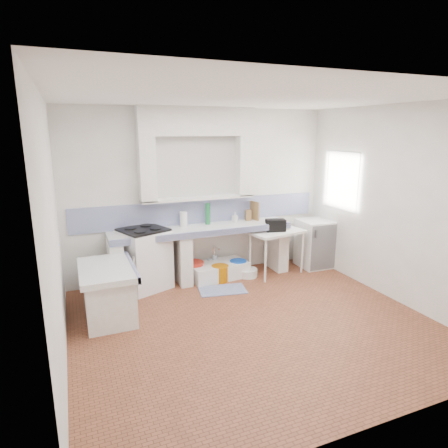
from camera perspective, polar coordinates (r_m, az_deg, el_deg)
name	(u,v)px	position (r m, az deg, el deg)	size (l,w,h in m)	color
floor	(253,323)	(5.17, 4.34, -14.43)	(4.50, 4.50, 0.00)	brown
ceiling	(258,97)	(4.58, 5.00, 18.25)	(4.50, 4.50, 0.00)	white
wall_back	(202,194)	(6.49, -3.35, 4.51)	(4.50, 4.50, 0.00)	white
wall_front	(376,273)	(3.10, 21.65, -6.75)	(4.50, 4.50, 0.00)	white
wall_left	(54,237)	(4.20, -23.97, -1.75)	(4.50, 4.50, 0.00)	white
wall_right	(396,205)	(6.02, 24.16, 2.61)	(4.50, 4.50, 0.00)	white
alcove_mass	(197,121)	(6.26, -4.02, 14.96)	(1.90, 0.25, 0.45)	white
window_frame	(350,181)	(6.97, 18.23, 6.15)	(0.35, 0.86, 1.06)	#392412
lace_valance	(345,158)	(6.84, 17.53, 9.27)	(0.01, 0.84, 0.24)	white
counter_slab	(202,229)	(6.29, -3.26, -0.81)	(3.00, 0.60, 0.08)	white
counter_lip	(208,234)	(6.03, -2.39, -1.43)	(3.00, 0.04, 0.10)	navy
counter_pier_left	(116,267)	(6.13, -15.73, -6.10)	(0.20, 0.55, 0.82)	white
counter_pier_mid	(182,258)	(6.32, -6.22, -5.06)	(0.20, 0.55, 0.82)	white
counter_pier_right	(276,246)	(6.98, 7.74, -3.30)	(0.20, 0.55, 0.82)	white
peninsula_top	(107,270)	(5.28, -17.01, -6.54)	(0.70, 1.10, 0.08)	white
peninsula_base	(109,295)	(5.41, -16.75, -10.02)	(0.60, 1.00, 0.62)	white
peninsula_lip	(132,267)	(5.32, -13.46, -6.18)	(0.04, 1.10, 0.10)	navy
backsplash	(202,211)	(6.53, -3.28, 1.89)	(4.27, 0.03, 0.40)	navy
stove	(145,260)	(6.17, -11.70, -5.18)	(0.66, 0.64, 0.94)	white
sink	(218,271)	(6.56, -0.87, -6.98)	(0.97, 0.52, 0.23)	white
side_table	(276,252)	(6.72, 7.78, -4.20)	(0.92, 0.51, 0.04)	white
fridge	(315,243)	(7.21, 13.33, -2.82)	(0.56, 0.56, 0.86)	white
bucket_red	(194,271)	(6.48, -4.52, -6.92)	(0.34, 0.34, 0.31)	red
bucket_orange	(220,273)	(6.42, -0.59, -7.32)	(0.28, 0.28, 0.26)	#BF6400
bucket_blue	(238,268)	(6.64, 2.11, -6.56)	(0.29, 0.29, 0.27)	blue
basin_white	(247,273)	(6.65, 3.49, -7.20)	(0.34, 0.34, 0.13)	white
water_bottle_a	(209,267)	(6.69, -2.22, -6.36)	(0.07, 0.07, 0.28)	silver
water_bottle_b	(215,264)	(6.72, -1.39, -5.99)	(0.09, 0.09, 0.34)	silver
black_bag	(276,225)	(6.57, 7.65, -0.18)	(0.32, 0.18, 0.20)	black
green_bottle_a	(208,214)	(6.43, -2.39, 1.54)	(0.08, 0.08, 0.36)	#1B6B38
green_bottle_b	(207,214)	(6.43, -2.47, 1.46)	(0.08, 0.08, 0.35)	#1B6B38
knife_block	(248,215)	(6.73, 3.60, 1.31)	(0.09, 0.07, 0.19)	olive
cutting_board	(255,211)	(6.77, 4.56, 1.98)	(0.02, 0.24, 0.33)	olive
paper_towel	(184,219)	(6.31, -6.02, 0.72)	(0.12, 0.12, 0.25)	white
soap_bottle	(235,217)	(6.60, 1.62, 1.02)	(0.08, 0.08, 0.17)	white
rug	(222,290)	(6.10, -0.23, -9.76)	(0.73, 0.41, 0.01)	navy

